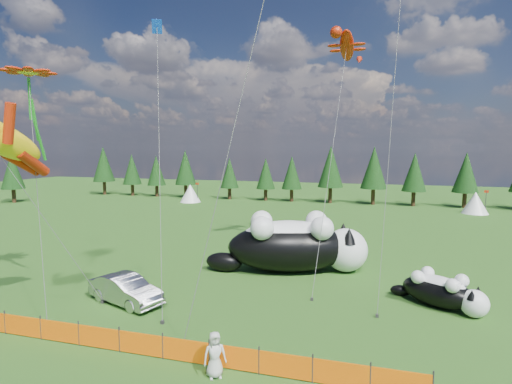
% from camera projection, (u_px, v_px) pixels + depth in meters
% --- Properties ---
extents(ground, '(160.00, 160.00, 0.00)m').
position_uv_depth(ground, '(175.00, 324.00, 19.16)').
color(ground, '#113C0A').
rests_on(ground, ground).
extents(safety_fence, '(22.06, 0.06, 1.10)m').
position_uv_depth(safety_fence, '(141.00, 344.00, 16.24)').
color(safety_fence, '#262626').
rests_on(safety_fence, ground).
extents(tree_line, '(90.00, 4.00, 8.00)m').
position_uv_depth(tree_line, '(310.00, 177.00, 61.74)').
color(tree_line, black).
rests_on(tree_line, ground).
extents(festival_tents, '(50.00, 3.20, 2.80)m').
position_uv_depth(festival_tents, '(385.00, 200.00, 54.26)').
color(festival_tents, white).
rests_on(festival_tents, ground).
extents(cat_large, '(10.92, 6.02, 4.02)m').
position_uv_depth(cat_large, '(296.00, 244.00, 27.24)').
color(cat_large, black).
rests_on(cat_large, ground).
extents(cat_small, '(4.66, 3.63, 1.88)m').
position_uv_depth(cat_small, '(442.00, 291.00, 21.10)').
color(cat_small, black).
rests_on(cat_small, ground).
extents(car, '(4.91, 3.06, 1.53)m').
position_uv_depth(car, '(126.00, 290.00, 21.71)').
color(car, '#A9AAAE').
rests_on(car, ground).
extents(spectator_e, '(1.00, 0.91, 1.72)m').
position_uv_depth(spectator_e, '(215.00, 355.00, 14.68)').
color(spectator_e, silver).
rests_on(spectator_e, ground).
extents(superhero_kite, '(4.68, 6.18, 11.26)m').
position_uv_depth(superhero_kite, '(3.00, 140.00, 17.92)').
color(superhero_kite, yellow).
rests_on(superhero_kite, ground).
extents(gecko_kite, '(2.95, 12.91, 18.73)m').
position_uv_depth(gecko_kite, '(347.00, 46.00, 29.66)').
color(gecko_kite, red).
rests_on(gecko_kite, ground).
extents(flower_kite, '(5.17, 4.97, 13.28)m').
position_uv_depth(flower_kite, '(28.00, 75.00, 21.06)').
color(flower_kite, red).
rests_on(flower_kite, ground).
extents(diamond_kite_a, '(4.02, 6.65, 17.26)m').
position_uv_depth(diamond_kite_a, '(157.00, 36.00, 24.16)').
color(diamond_kite_a, blue).
rests_on(diamond_kite_a, ground).
extents(diamond_kite_c, '(3.80, 2.03, 15.93)m').
position_uv_depth(diamond_kite_c, '(263.00, 5.00, 16.04)').
color(diamond_kite_c, blue).
rests_on(diamond_kite_c, ground).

